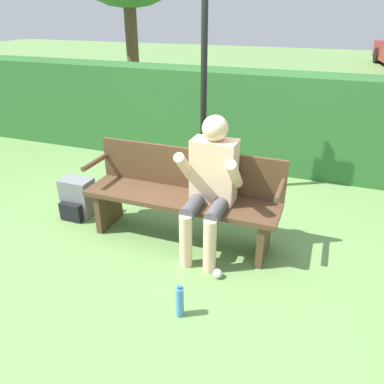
{
  "coord_description": "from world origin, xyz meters",
  "views": [
    {
      "loc": [
        1.18,
        -2.83,
        2.02
      ],
      "look_at": [
        0.15,
        -0.1,
        0.58
      ],
      "focal_mm": 35.0,
      "sensor_mm": 36.0,
      "label": 1
    }
  ],
  "objects_px": {
    "water_bottle": "(180,302)",
    "signpost": "(204,60)",
    "person_seated": "(210,181)",
    "park_bench": "(183,194)",
    "backpack": "(77,199)"
  },
  "relations": [
    {
      "from": "park_bench",
      "to": "backpack",
      "type": "relative_size",
      "value": 4.41
    },
    {
      "from": "person_seated",
      "to": "park_bench",
      "type": "bearing_deg",
      "value": 159.49
    },
    {
      "from": "person_seated",
      "to": "water_bottle",
      "type": "distance_m",
      "value": 1.05
    },
    {
      "from": "backpack",
      "to": "signpost",
      "type": "bearing_deg",
      "value": 44.65
    },
    {
      "from": "park_bench",
      "to": "person_seated",
      "type": "height_order",
      "value": "person_seated"
    },
    {
      "from": "person_seated",
      "to": "signpost",
      "type": "distance_m",
      "value": 1.48
    },
    {
      "from": "park_bench",
      "to": "water_bottle",
      "type": "relative_size",
      "value": 6.85
    },
    {
      "from": "water_bottle",
      "to": "signpost",
      "type": "relative_size",
      "value": 0.1
    },
    {
      "from": "park_bench",
      "to": "backpack",
      "type": "distance_m",
      "value": 1.24
    },
    {
      "from": "park_bench",
      "to": "person_seated",
      "type": "bearing_deg",
      "value": -20.51
    },
    {
      "from": "person_seated",
      "to": "backpack",
      "type": "xyz_separation_m",
      "value": [
        -1.51,
        0.09,
        -0.49
      ]
    },
    {
      "from": "signpost",
      "to": "park_bench",
      "type": "bearing_deg",
      "value": -81.07
    },
    {
      "from": "person_seated",
      "to": "backpack",
      "type": "height_order",
      "value": "person_seated"
    },
    {
      "from": "water_bottle",
      "to": "signpost",
      "type": "height_order",
      "value": "signpost"
    },
    {
      "from": "park_bench",
      "to": "water_bottle",
      "type": "distance_m",
      "value": 1.12
    }
  ]
}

